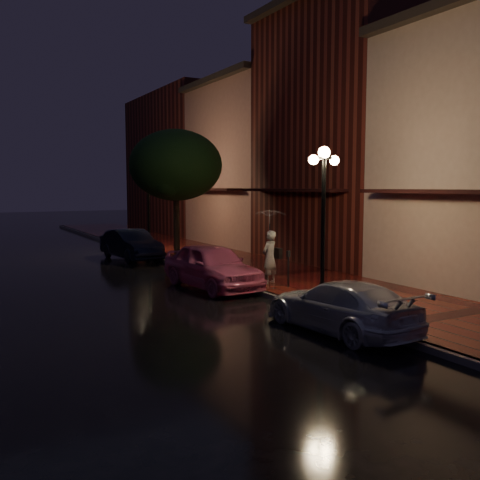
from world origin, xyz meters
TOP-DOWN VIEW (x-y plane):
  - ground at (0.00, 0.00)m, footprint 120.00×120.00m
  - sidewalk at (2.25, 0.00)m, footprint 4.50×60.00m
  - curb at (0.00, 0.00)m, footprint 0.25×60.00m
  - storefront_mid at (7.00, 2.00)m, footprint 5.00×8.00m
  - storefront_far at (7.00, 10.00)m, footprint 5.00×8.00m
  - storefront_extra at (7.00, 20.00)m, footprint 5.00×12.00m
  - streetlamp_near at (0.35, -5.00)m, footprint 0.96×0.36m
  - streetlamp_far at (0.35, 9.00)m, footprint 0.96×0.36m
  - street_tree at (0.61, 5.99)m, footprint 4.16×4.16m
  - pink_car at (-0.86, -0.62)m, footprint 2.10×4.55m
  - navy_car at (-1.01, 7.66)m, footprint 1.94×4.38m
  - silver_car at (-0.60, -6.92)m, footprint 1.94×4.27m
  - woman_with_umbrella at (0.85, -1.52)m, footprint 1.04×1.06m
  - parking_meter at (1.00, -2.41)m, footprint 0.12×0.10m

SIDE VIEW (x-z plane):
  - ground at x=0.00m, z-range 0.00..0.00m
  - sidewalk at x=2.25m, z-range 0.00..0.15m
  - curb at x=0.00m, z-range 0.00..0.15m
  - silver_car at x=-0.60m, z-range 0.00..1.21m
  - navy_car at x=-1.01m, z-range 0.00..1.40m
  - pink_car at x=-0.86m, z-range 0.00..1.51m
  - parking_meter at x=1.00m, z-range 0.28..1.47m
  - woman_with_umbrella at x=0.85m, z-range 0.55..3.06m
  - streetlamp_near at x=0.35m, z-range 0.45..4.76m
  - streetlamp_far at x=0.35m, z-range 0.45..4.76m
  - street_tree at x=0.61m, z-range 1.34..7.14m
  - storefront_far at x=7.00m, z-range 0.00..9.00m
  - storefront_extra at x=7.00m, z-range 0.00..10.00m
  - storefront_mid at x=7.00m, z-range 0.00..11.00m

